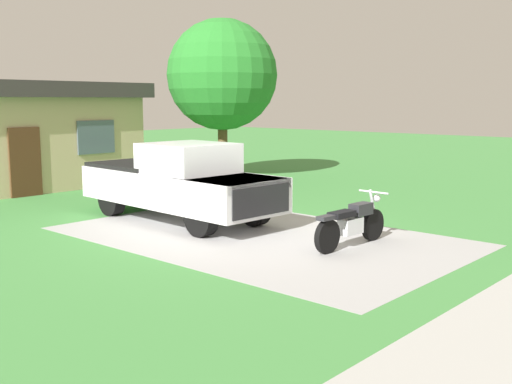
# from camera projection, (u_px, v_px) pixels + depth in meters

# --- Properties ---
(ground_plane) EXTENTS (80.00, 80.00, 0.00)m
(ground_plane) POSITION_uv_depth(u_px,v_px,m) (259.00, 236.00, 13.15)
(ground_plane) COLOR #428640
(driveway_pad) EXTENTS (5.42, 8.59, 0.01)m
(driveway_pad) POSITION_uv_depth(u_px,v_px,m) (259.00, 236.00, 13.15)
(driveway_pad) COLOR #A1A1A1
(driveway_pad) RESTS_ON ground
(motorcycle) EXTENTS (2.21, 0.70, 1.09)m
(motorcycle) POSITION_uv_depth(u_px,v_px,m) (352.00, 223.00, 12.18)
(motorcycle) COLOR black
(motorcycle) RESTS_ON ground
(pickup_truck) EXTENTS (2.26, 5.71, 1.90)m
(pickup_truck) POSITION_uv_depth(u_px,v_px,m) (177.00, 181.00, 14.85)
(pickup_truck) COLOR black
(pickup_truck) RESTS_ON ground
(shade_tree) EXTENTS (4.09, 4.09, 5.89)m
(shade_tree) POSITION_uv_depth(u_px,v_px,m) (222.00, 75.00, 22.57)
(shade_tree) COLOR brown
(shade_tree) RESTS_ON ground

